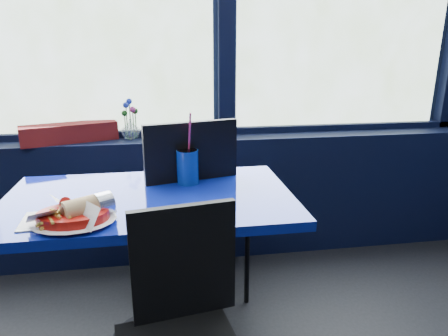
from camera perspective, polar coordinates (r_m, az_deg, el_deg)
The scene contains 10 objects.
window_sill at distance 2.67m, azimuth -16.28°, elevation -4.56°, with size 5.00×0.26×0.80m, color black.
near_table at distance 1.78m, azimuth -10.30°, elevation -9.43°, with size 1.20×0.70×0.75m.
chair_near_front at distance 1.41m, azimuth -6.01°, elevation -20.76°, with size 0.44×0.44×0.85m.
chair_near_back at distance 2.06m, azimuth -3.94°, elevation -4.73°, with size 0.56×0.56×1.02m.
planter_box at distance 2.56m, azimuth -21.18°, elevation 4.73°, with size 0.55×0.14×0.11m, color maroon.
flower_vase at distance 2.53m, azimuth -13.20°, elevation 5.76°, with size 0.14×0.14×0.25m.
food_basket at distance 1.51m, azimuth -20.52°, elevation -6.23°, with size 0.29×0.28×0.10m.
ketchup_bottle at distance 1.94m, azimuth -5.65°, elevation 1.65°, with size 0.05×0.05×0.20m.
soda_cup at distance 1.81m, azimuth -5.21°, elevation 0.30°, with size 0.10×0.10×0.33m.
napkin at distance 1.58m, azimuth -24.06°, elevation -6.81°, with size 0.17×0.17×0.00m, color white.
Camera 1 is at (0.37, 0.41, 1.36)m, focal length 32.00 mm.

